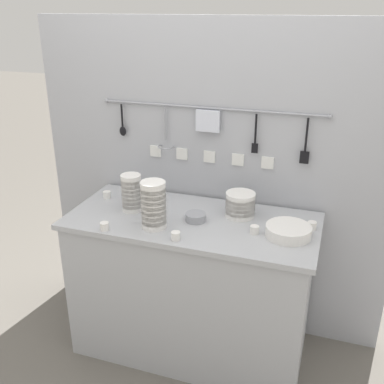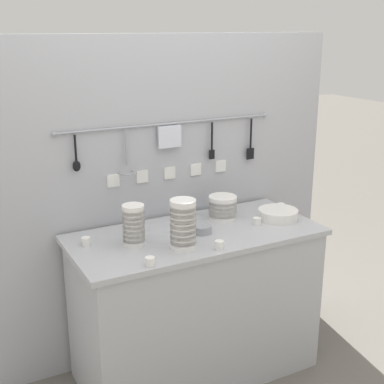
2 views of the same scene
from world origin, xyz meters
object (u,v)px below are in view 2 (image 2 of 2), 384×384
at_px(bowl_stack_back_corner, 134,225).
at_px(cup_back_left, 219,245).
at_px(bowl_stack_wide_centre, 223,207).
at_px(cup_front_left, 257,221).
at_px(cup_by_caddy, 281,207).
at_px(cup_edge_far, 86,241).
at_px(steel_mixing_bowl, 201,229).
at_px(plate_stack, 278,214).
at_px(cup_beside_plates, 150,262).
at_px(bowl_stack_tall_left, 183,224).

height_order(bowl_stack_back_corner, cup_back_left, bowl_stack_back_corner).
bearing_deg(bowl_stack_wide_centre, cup_front_left, -56.76).
xyz_separation_m(cup_by_caddy, cup_edge_far, (-1.23, 0.02, 0.00)).
relative_size(bowl_stack_wide_centre, cup_back_left, 3.53).
height_order(steel_mixing_bowl, cup_edge_far, same).
height_order(plate_stack, cup_back_left, plate_stack).
height_order(cup_beside_plates, cup_front_left, same).
relative_size(cup_back_left, cup_edge_far, 1.00).
bearing_deg(cup_back_left, bowl_stack_tall_left, 148.78).
relative_size(bowl_stack_back_corner, plate_stack, 0.93).
bearing_deg(bowl_stack_back_corner, cup_edge_far, 153.36).
bearing_deg(bowl_stack_back_corner, plate_stack, -1.74).
relative_size(bowl_stack_wide_centre, plate_stack, 0.70).
xyz_separation_m(bowl_stack_wide_centre, cup_edge_far, (-0.83, -0.01, -0.05)).
height_order(bowl_stack_back_corner, steel_mixing_bowl, bowl_stack_back_corner).
distance_m(plate_stack, cup_edge_far, 1.13).
xyz_separation_m(bowl_stack_wide_centre, cup_front_left, (0.12, -0.18, -0.05)).
bearing_deg(cup_by_caddy, cup_back_left, -152.32).
height_order(bowl_stack_back_corner, cup_beside_plates, bowl_stack_back_corner).
relative_size(bowl_stack_wide_centre, cup_edge_far, 3.53).
bearing_deg(plate_stack, cup_edge_far, 172.91).
bearing_deg(cup_edge_far, cup_back_left, -31.75).
bearing_deg(bowl_stack_back_corner, cup_beside_plates, -96.22).
xyz_separation_m(bowl_stack_tall_left, steel_mixing_bowl, (0.19, 0.14, -0.11)).
relative_size(cup_beside_plates, cup_front_left, 1.00).
distance_m(bowl_stack_back_corner, bowl_stack_wide_centre, 0.62).
bearing_deg(steel_mixing_bowl, cup_beside_plates, -148.37).
bearing_deg(cup_back_left, cup_beside_plates, -176.95).
bearing_deg(bowl_stack_back_corner, bowl_stack_wide_centre, 11.75).
bearing_deg(cup_front_left, plate_stack, 9.67).
distance_m(plate_stack, cup_back_left, 0.58).
bearing_deg(cup_front_left, cup_by_caddy, 27.48).
bearing_deg(cup_beside_plates, cup_edge_far, 116.91).
height_order(bowl_stack_wide_centre, cup_back_left, bowl_stack_wide_centre).
bearing_deg(cup_front_left, bowl_stack_wide_centre, 123.24).
bearing_deg(bowl_stack_wide_centre, cup_edge_far, -179.02).
bearing_deg(bowl_stack_wide_centre, bowl_stack_back_corner, -168.25).
relative_size(cup_by_caddy, cup_front_left, 1.00).
xyz_separation_m(bowl_stack_tall_left, cup_front_left, (0.52, 0.10, -0.11)).
xyz_separation_m(bowl_stack_wide_centre, cup_beside_plates, (-0.64, -0.40, -0.05)).
bearing_deg(cup_by_caddy, steel_mixing_bowl, -170.76).
height_order(plate_stack, cup_by_caddy, plate_stack).
xyz_separation_m(steel_mixing_bowl, cup_by_caddy, (0.61, 0.10, -0.00)).
bearing_deg(cup_back_left, plate_stack, 22.52).
xyz_separation_m(cup_by_caddy, cup_beside_plates, (-1.03, -0.36, 0.00)).
height_order(cup_back_left, cup_front_left, same).
bearing_deg(cup_by_caddy, bowl_stack_back_corner, -174.97).
xyz_separation_m(bowl_stack_tall_left, cup_by_caddy, (0.80, 0.24, -0.11)).
distance_m(bowl_stack_back_corner, cup_edge_far, 0.26).
height_order(steel_mixing_bowl, cup_by_caddy, same).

